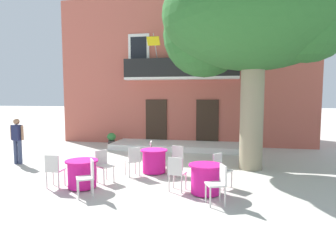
{
  "coord_description": "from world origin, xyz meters",
  "views": [
    {
      "loc": [
        3.14,
        -9.87,
        2.44
      ],
      "look_at": [
        0.74,
        1.54,
        1.3
      ],
      "focal_mm": 32.04,
      "sensor_mm": 36.0,
      "label": 1
    }
  ],
  "objects": [
    {
      "name": "ground_plane",
      "position": [
        0.0,
        0.0,
        0.0
      ],
      "size": [
        120.0,
        120.0,
        0.0
      ],
      "primitive_type": "plane",
      "color": "beige"
    },
    {
      "name": "building_facade",
      "position": [
        0.71,
        6.99,
        3.75
      ],
      "size": [
        13.0,
        5.09,
        7.5
      ],
      "color": "#BC5B4C",
      "rests_on": "ground"
    },
    {
      "name": "entrance_step_platform",
      "position": [
        0.71,
        3.95,
        0.12
      ],
      "size": [
        6.22,
        2.11,
        0.25
      ],
      "primitive_type": "cube",
      "color": "silver",
      "rests_on": "ground"
    },
    {
      "name": "plane_tree",
      "position": [
        3.73,
        0.54,
        4.96
      ],
      "size": [
        6.19,
        5.44,
        6.92
      ],
      "color": "gray",
      "rests_on": "ground"
    },
    {
      "name": "cafe_table_near_tree",
      "position": [
        0.76,
        -0.72,
        0.39
      ],
      "size": [
        0.86,
        0.86,
        0.76
      ],
      "color": "#DB1984",
      "rests_on": "ground"
    },
    {
      "name": "cafe_chair_near_tree_0",
      "position": [
        0.24,
        -1.27,
        0.53
      ],
      "size": [
        0.56,
        0.56,
        0.91
      ],
      "color": "silver",
      "rests_on": "ground"
    },
    {
      "name": "cafe_chair_near_tree_1",
      "position": [
        1.5,
        -0.84,
        0.53
      ],
      "size": [
        0.49,
        0.49,
        0.91
      ],
      "color": "silver",
      "rests_on": "ground"
    },
    {
      "name": "cafe_chair_near_tree_2",
      "position": [
        0.57,
        0.01,
        0.53
      ],
      "size": [
        0.46,
        0.46,
        0.91
      ],
      "color": "silver",
      "rests_on": "ground"
    },
    {
      "name": "cafe_table_middle",
      "position": [
        2.55,
        -2.49,
        0.39
      ],
      "size": [
        0.86,
        0.86,
        0.76
      ],
      "color": "#DB1984",
      "rests_on": "ground"
    },
    {
      "name": "cafe_chair_middle_0",
      "position": [
        2.89,
        -1.82,
        0.53
      ],
      "size": [
        0.55,
        0.55,
        0.91
      ],
      "color": "silver",
      "rests_on": "ground"
    },
    {
      "name": "cafe_chair_middle_1",
      "position": [
        1.8,
        -2.44,
        0.53
      ],
      "size": [
        0.46,
        0.46,
        0.91
      ],
      "color": "silver",
      "rests_on": "ground"
    },
    {
      "name": "cafe_chair_middle_2",
      "position": [
        2.9,
        -3.16,
        0.53
      ],
      "size": [
        0.52,
        0.52,
        0.91
      ],
      "color": "silver",
      "rests_on": "ground"
    },
    {
      "name": "cafe_table_front",
      "position": [
        -0.72,
        -2.68,
        0.39
      ],
      "size": [
        0.86,
        0.86,
        0.76
      ],
      "color": "#DB1984",
      "rests_on": "ground"
    },
    {
      "name": "cafe_chair_front_0",
      "position": [
        -0.25,
        -3.27,
        0.53
      ],
      "size": [
        0.55,
        0.55,
        0.91
      ],
      "color": "silver",
      "rests_on": "ground"
    },
    {
      "name": "cafe_chair_front_1",
      "position": [
        -0.41,
        -2.0,
        0.53
      ],
      "size": [
        0.55,
        0.55,
        0.91
      ],
      "color": "silver",
      "rests_on": "ground"
    },
    {
      "name": "cafe_chair_front_2",
      "position": [
        -1.46,
        -2.81,
        0.53
      ],
      "size": [
        0.43,
        0.43,
        0.91
      ],
      "color": "silver",
      "rests_on": "ground"
    },
    {
      "name": "ground_planter_left",
      "position": [
        -2.75,
        4.23,
        0.35
      ],
      "size": [
        0.44,
        0.44,
        0.62
      ],
      "color": "#47423D",
      "rests_on": "ground"
    },
    {
      "name": "pedestrian_near_entrance",
      "position": [
        -4.43,
        -0.47,
        0.94
      ],
      "size": [
        0.53,
        0.29,
        1.66
      ],
      "color": "#384260",
      "rests_on": "ground"
    }
  ]
}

